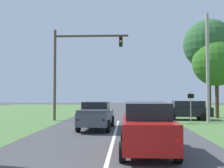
% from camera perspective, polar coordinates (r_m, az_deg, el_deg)
% --- Properties ---
extents(ground_plane, '(120.00, 120.00, 0.00)m').
position_cam_1_polar(ground_plane, '(16.43, 0.59, -10.49)').
color(ground_plane, '#424244').
extents(red_suv_near, '(2.17, 4.82, 2.04)m').
position_cam_1_polar(red_suv_near, '(11.29, 7.27, -8.84)').
color(red_suv_near, '#9E1411').
rests_on(red_suv_near, ground_plane).
extents(pickup_truck_lead, '(2.26, 5.17, 1.87)m').
position_cam_1_polar(pickup_truck_lead, '(18.65, -3.29, -6.54)').
color(pickup_truck_lead, '#4C515B').
rests_on(pickup_truck_lead, ground_plane).
extents(traffic_light, '(6.84, 0.40, 8.30)m').
position_cam_1_polar(traffic_light, '(25.18, -8.22, 4.75)').
color(traffic_light, brown).
rests_on(traffic_light, ground_plane).
extents(keep_moving_sign, '(0.60, 0.09, 2.58)m').
position_cam_1_polar(keep_moving_sign, '(23.79, 16.17, -3.84)').
color(keep_moving_sign, gray).
rests_on(keep_moving_sign, ground_plane).
extents(oak_tree_right, '(4.82, 4.82, 8.03)m').
position_cam_1_polar(oak_tree_right, '(29.42, 21.05, 4.28)').
color(oak_tree_right, '#4C351E').
rests_on(oak_tree_right, ground_plane).
extents(crossing_suv_far, '(4.60, 2.23, 1.77)m').
position_cam_1_polar(crossing_suv_far, '(26.34, 15.32, -5.24)').
color(crossing_suv_far, black).
rests_on(crossing_suv_far, ground_plane).
extents(utility_pole_right, '(0.28, 0.28, 9.37)m').
position_cam_1_polar(utility_pole_right, '(24.69, 19.39, 3.33)').
color(utility_pole_right, '#9E998E').
rests_on(utility_pole_right, ground_plane).
extents(extra_tree_1, '(5.26, 5.26, 10.26)m').
position_cam_1_polar(extra_tree_1, '(30.65, 19.59, 7.79)').
color(extra_tree_1, '#4C351E').
rests_on(extra_tree_1, ground_plane).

